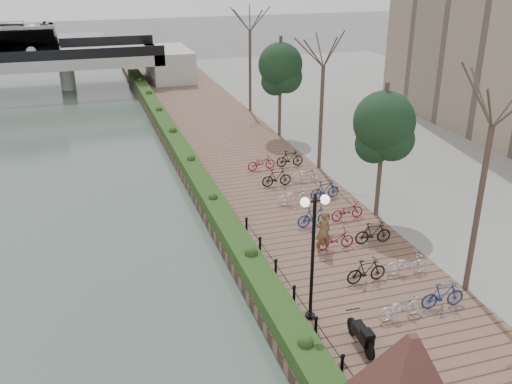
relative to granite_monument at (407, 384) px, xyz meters
name	(u,v)px	position (x,y,z in m)	size (l,w,h in m)	color
ground	(286,376)	(-2.03, 3.41, -2.03)	(220.00, 220.00, 0.00)	#59595B
promenade	(247,170)	(1.97, 20.91, -1.78)	(8.00, 75.00, 0.50)	brown
inland_pavement	(472,145)	(17.97, 20.91, -1.78)	(24.00, 75.00, 0.50)	gray
hedge	(183,154)	(-1.43, 23.41, -1.23)	(1.10, 56.00, 0.60)	#1F3714
chain_fence	(304,311)	(-0.63, 5.41, -1.18)	(0.10, 14.10, 0.70)	black
granite_monument	(407,384)	(0.00, 0.00, 0.00)	(5.77, 5.77, 3.02)	#41241B
lamppost	(314,230)	(-0.38, 5.48, 1.87)	(1.02, 0.32, 4.69)	black
motorcycle	(361,333)	(0.55, 3.51, -1.03)	(0.50, 1.60, 1.00)	black
pedestrian	(323,231)	(1.97, 9.80, -0.59)	(0.69, 0.45, 1.89)	brown
bicycle_parking	(330,213)	(3.46, 12.28, -1.06)	(2.40, 17.32, 1.00)	silver
street_trees	(347,131)	(5.97, 16.09, 1.65)	(3.20, 37.12, 6.80)	#382921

